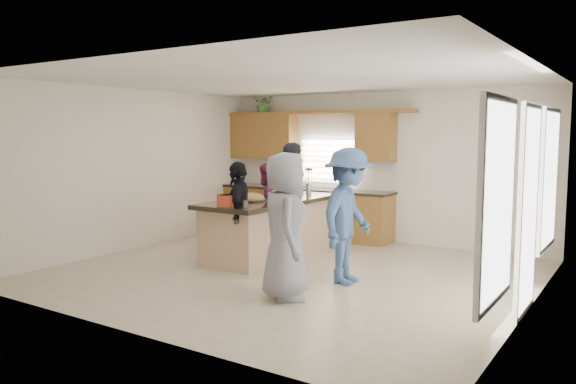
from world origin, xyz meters
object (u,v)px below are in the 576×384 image
Objects in this scene: salad_bowl at (228,200)px; woman_right_front at (285,226)px; island at (271,229)px; woman_left_front at (239,215)px; woman_left_back at (289,197)px; woman_left_mid at (266,205)px; woman_right_back at (348,216)px.

woman_right_front is at bearing -27.54° from salad_bowl.
woman_left_front is at bearing -84.01° from island.
salad_bowl is 0.28m from woman_left_front.
woman_left_back is 1.25× the size of woman_left_mid.
woman_right_front is (1.55, -1.90, 0.45)m from island.
woman_left_front is (0.63, -1.59, 0.06)m from woman_left_mid.
salad_bowl is 0.19× the size of woman_right_back.
woman_left_front is (0.10, -0.97, 0.35)m from island.
woman_right_front reaches higher than salad_bowl.
woman_left_front is at bearing 10.15° from woman_left_back.
woman_left_mid is at bearing 168.79° from woman_left_front.
woman_left_back is 1.16× the size of woman_left_front.
woman_left_front is (0.10, 0.12, -0.24)m from salad_bowl.
woman_left_back is at bearing 85.39° from woman_left_mid.
woman_left_mid is at bearing 107.21° from salad_bowl.
woman_left_back is 1.47m from woman_left_front.
woman_right_back is at bearing -23.82° from island.
island is 0.87m from woman_left_mid.
woman_left_mid is (-0.59, 0.13, -0.19)m from woman_left_back.
woman_right_front reaches higher than island.
woman_left_front is (0.04, -1.46, -0.13)m from woman_left_back.
woman_left_mid is 3.27m from woman_right_front.
island is 2.10m from woman_right_back.
woman_left_mid is at bearing -94.38° from woman_left_back.
woman_left_mid is 0.93× the size of woman_left_front.
woman_right_back is (2.40, -1.46, 0.17)m from woman_left_mid.
woman_left_back reaches higher than woman_right_front.
island is 7.82× the size of salad_bowl.
woman_right_front is (-0.32, -1.06, -0.02)m from woman_right_back.
woman_left_back is at bearing 148.86° from woman_left_front.
island is at bearing 62.52° from woman_right_back.
woman_left_mid is 1.71m from woman_left_front.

